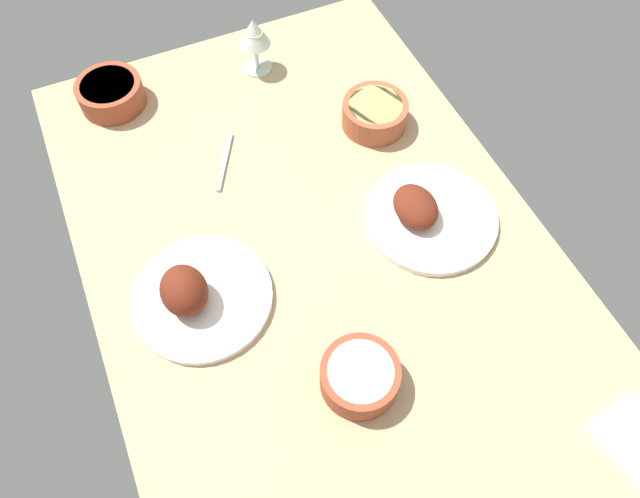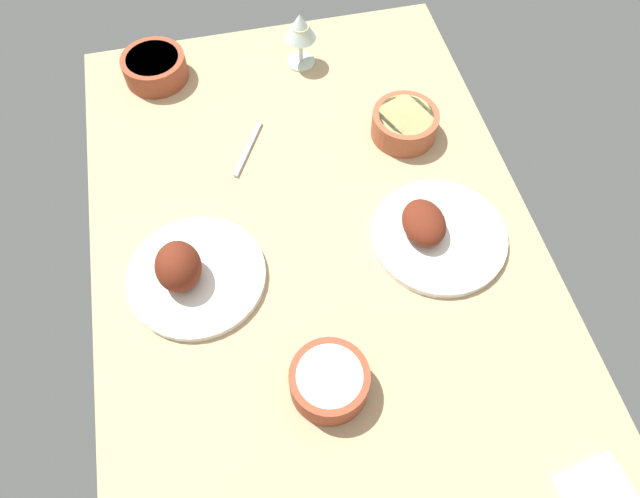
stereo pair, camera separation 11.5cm
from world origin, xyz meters
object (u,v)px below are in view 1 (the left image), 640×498
bowl_pasta (111,93)px  bowl_cream (360,376)px  plate_far_side (427,215)px  plate_near_viewer (195,294)px  wine_glass (254,35)px  fork_loose (225,161)px  bowl_potatoes (375,113)px

bowl_pasta → bowl_cream: bearing=-164.7°
plate_far_side → bowl_pasta: plate_far_side is taller
plate_near_viewer → wine_glass: wine_glass is taller
fork_loose → bowl_cream: bearing=34.3°
plate_near_viewer → bowl_potatoes: size_ratio=1.82×
bowl_potatoes → plate_near_viewer: bearing=117.5°
bowl_cream → bowl_pasta: size_ratio=0.92×
plate_far_side → bowl_potatoes: (28.27, -2.21, 1.45)cm
wine_glass → bowl_potatoes: bearing=-147.5°
bowl_cream → wine_glass: bearing=-8.5°
bowl_cream → fork_loose: bowl_cream is taller
plate_near_viewer → plate_far_side: 49.05cm
plate_near_viewer → bowl_potatoes: 57.78cm
bowl_cream → bowl_pasta: bearing=15.3°
bowl_cream → fork_loose: 57.23cm
plate_near_viewer → plate_far_side: plate_near_viewer is taller
bowl_pasta → fork_loose: bowl_pasta is taller
plate_far_side → bowl_potatoes: size_ratio=1.85×
bowl_cream → fork_loose: bearing=5.2°
plate_far_side → wine_glass: (56.38, 15.68, 8.03)cm
plate_near_viewer → fork_loose: 33.87cm
bowl_cream → bowl_potatoes: (53.86, -30.07, -0.07)cm
plate_near_viewer → wine_glass: bearing=-31.3°
plate_far_side → bowl_cream: (-25.59, 27.86, 1.51)cm
bowl_pasta → wine_glass: bearing=-94.3°
plate_near_viewer → plate_far_side: (-1.55, -49.01, -0.88)cm
plate_near_viewer → fork_loose: size_ratio=1.66×
plate_far_side → bowl_cream: size_ratio=1.97×
plate_near_viewer → bowl_cream: (-27.15, -21.16, 0.63)cm
bowl_pasta → wine_glass: wine_glass is taller
bowl_cream → bowl_potatoes: size_ratio=0.94×
plate_near_viewer → wine_glass: (54.83, -33.34, 7.15)cm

